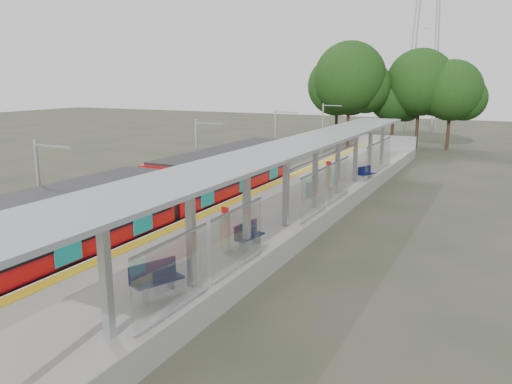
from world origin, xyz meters
TOP-DOWN VIEW (x-y plane):
  - trackbed at (-4.50, 20.00)m, footprint 3.00×70.00m
  - platform at (0.00, 20.00)m, footprint 6.00×50.00m
  - tactile_strip at (-2.55, 20.00)m, footprint 0.60×50.00m
  - end_fence at (0.00, 44.95)m, footprint 6.00×0.10m
  - train at (-4.50, 12.44)m, footprint 2.74×27.60m
  - canopy at (1.61, 16.19)m, footprint 3.27×38.00m
  - pylon at (-1.00, 73.00)m, footprint 8.00×4.00m
  - tree_cluster at (-1.99, 51.86)m, footprint 19.84×11.24m
  - catenary_masts at (-6.22, 19.00)m, footprint 2.08×48.16m
  - bench_near at (1.43, 4.78)m, footprint 1.16×1.74m
  - bench_mid at (1.89, 10.33)m, footprint 0.70×1.61m
  - bench_far at (2.61, 26.59)m, footprint 0.94×1.49m
  - info_pillar_near at (1.24, 9.57)m, footprint 0.41×0.41m
  - info_pillar_far at (1.13, 22.94)m, footprint 0.39×0.39m
  - litter_bin at (0.93, 20.02)m, footprint 0.56×0.56m

SIDE VIEW (x-z plane):
  - trackbed at x=-4.50m, z-range 0.00..0.24m
  - platform at x=0.00m, z-range 0.00..1.00m
  - tactile_strip at x=-2.55m, z-range 1.00..1.02m
  - litter_bin at x=0.93m, z-range 1.00..1.94m
  - bench_far at x=2.61m, z-range 1.03..2.00m
  - bench_mid at x=1.89m, z-range 1.03..2.09m
  - end_fence at x=0.00m, z-range 1.00..2.20m
  - bench_near at x=1.43m, z-range 1.03..2.17m
  - info_pillar_far at x=1.13m, z-range 0.88..2.63m
  - info_pillar_near at x=1.24m, z-range 0.88..2.71m
  - train at x=-4.50m, z-range 0.24..3.86m
  - catenary_masts at x=-6.22m, z-range 0.21..5.61m
  - canopy at x=1.61m, z-range 2.37..6.03m
  - tree_cluster at x=-1.99m, z-range 1.19..13.33m
  - pylon at x=-1.00m, z-range 0.00..38.00m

